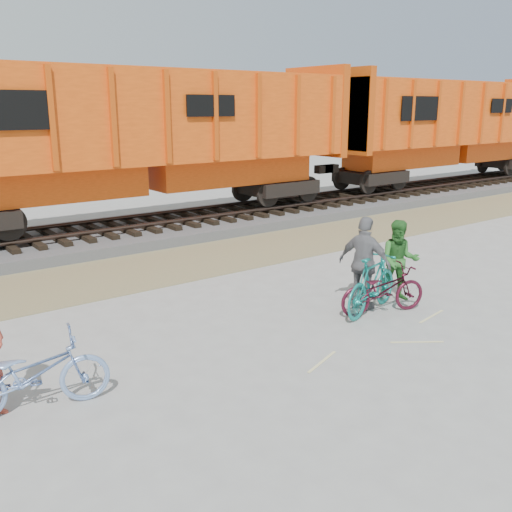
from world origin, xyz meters
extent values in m
plane|color=#9E9E99|center=(0.00, 0.00, 0.00)|extent=(120.00, 120.00, 0.00)
cube|color=#92845A|center=(0.00, 5.50, 0.01)|extent=(120.00, 3.00, 0.02)
cube|color=slate|center=(0.00, 9.00, 0.15)|extent=(120.00, 4.00, 0.30)
cube|color=black|center=(0.00, 9.00, 0.36)|extent=(0.22, 2.60, 0.12)
cube|color=black|center=(6.50, 9.00, 0.36)|extent=(0.22, 2.60, 0.12)
cylinder|color=#382821|center=(0.00, 8.28, 0.48)|extent=(120.00, 0.12, 0.12)
cylinder|color=#382821|center=(0.00, 9.72, 0.48)|extent=(120.00, 0.12, 0.12)
cube|color=black|center=(0.90, 9.00, 0.94)|extent=(11.20, 2.20, 0.80)
cube|color=#F15711|center=(0.90, 9.00, 1.79)|extent=(11.76, 1.65, 0.90)
cube|color=#F15711|center=(0.90, 9.00, 3.54)|extent=(14.00, 3.00, 2.60)
cube|color=#BE420B|center=(7.75, 9.00, 3.64)|extent=(0.30, 3.06, 3.10)
cube|color=black|center=(-3.30, 7.42, 3.74)|extent=(2.20, 0.04, 0.90)
cube|color=black|center=(15.90, 9.00, 0.94)|extent=(11.20, 2.20, 0.80)
cube|color=#F15711|center=(15.90, 9.00, 1.79)|extent=(11.76, 1.65, 0.90)
cube|color=#F15711|center=(15.90, 9.00, 3.54)|extent=(14.00, 3.00, 2.60)
cube|color=#BE420B|center=(9.05, 9.00, 3.64)|extent=(0.30, 3.06, 3.10)
cube|color=black|center=(11.70, 7.42, 3.74)|extent=(2.20, 0.04, 0.90)
imported|color=#7D9DD6|center=(-4.97, 0.39, 0.51)|extent=(2.03, 1.05, 1.02)
imported|color=#138378|center=(1.27, 0.26, 0.56)|extent=(1.95, 1.01, 1.13)
imported|color=#441020|center=(1.40, 0.10, 0.47)|extent=(1.88, 1.10, 0.93)
imported|color=#2A6727|center=(2.27, 0.46, 0.82)|extent=(1.00, 1.00, 1.64)
imported|color=slate|center=(1.30, 0.50, 0.91)|extent=(0.73, 1.15, 1.82)
camera|label=1|loc=(-6.68, -6.66, 3.83)|focal=40.00mm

